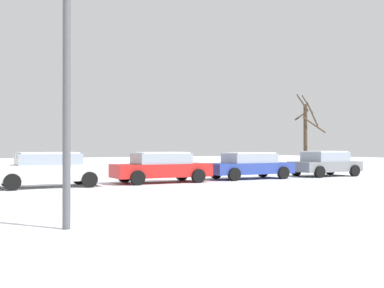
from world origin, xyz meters
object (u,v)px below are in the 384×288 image
parked_car_red (161,167)px  parked_car_blue (249,165)px  parked_car_gray (325,163)px  parked_car_white (48,169)px  street_lamp (85,54)px

parked_car_red → parked_car_blue: size_ratio=0.99×
parked_car_gray → parked_car_white: bearing=-179.5°
parked_car_red → street_lamp: bearing=-121.6°
street_lamp → parked_car_blue: size_ratio=1.26×
street_lamp → parked_car_blue: bearing=42.6°
parked_car_gray → street_lamp: bearing=-148.0°
parked_car_blue → parked_car_red: bearing=-177.5°
street_lamp → parked_car_gray: bearing=32.0°
parked_car_red → parked_car_blue: (5.06, 0.22, -0.02)m
parked_car_white → street_lamp: bearing=-96.7°
street_lamp → parked_car_blue: 15.60m
parked_car_white → parked_car_gray: (15.17, 0.14, -0.01)m
parked_car_red → parked_car_gray: (10.11, 0.08, -0.00)m
parked_car_gray → parked_car_red: bearing=-179.5°
parked_car_red → parked_car_gray: bearing=0.5°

